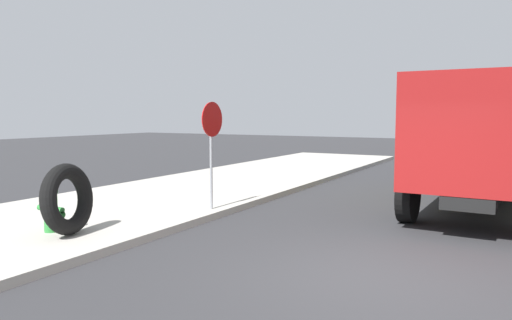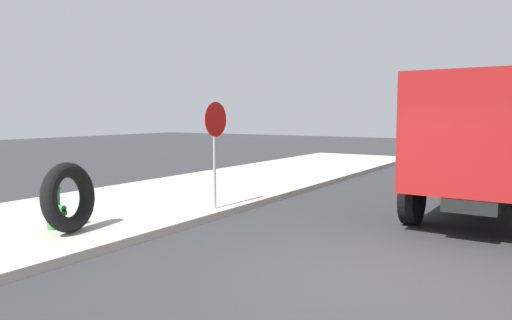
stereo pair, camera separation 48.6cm
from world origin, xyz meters
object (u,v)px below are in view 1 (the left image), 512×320
Objects in this scene: stop_sign at (212,135)px; dump_truck_red at (501,126)px; fire_hydrant at (51,206)px; dump_truck_yellow at (486,142)px; loose_tire at (68,199)px.

dump_truck_red reaches higher than stop_sign.
fire_hydrant is 0.37× the size of stop_sign.
stop_sign is at bearing 167.78° from dump_truck_red.
fire_hydrant is at bearing 166.38° from dump_truck_red.
dump_truck_red is at bearing -12.22° from stop_sign.
dump_truck_yellow is 18.53m from dump_truck_red.
loose_tire is at bearing 137.78° from dump_truck_yellow.
fire_hydrant is 0.49m from loose_tire.
dump_truck_yellow is at bearing -44.39° from fire_hydrant.
stop_sign is at bearing 124.34° from dump_truck_yellow.
loose_tire reaches higher than fire_hydrant.
dump_truck_yellow and dump_truck_red have the same top height.
dump_truck_red is at bearing -13.62° from fire_hydrant.
loose_tire is 3.39m from stop_sign.
fire_hydrant is 3.58m from stop_sign.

